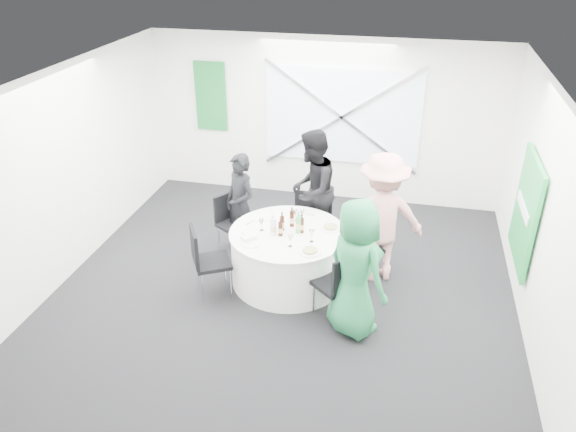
% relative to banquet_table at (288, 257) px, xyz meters
% --- Properties ---
extents(floor, '(6.00, 6.00, 0.00)m').
position_rel_banquet_table_xyz_m(floor, '(0.00, -0.20, -0.38)').
color(floor, black).
rests_on(floor, ground).
extents(ceiling, '(6.00, 6.00, 0.00)m').
position_rel_banquet_table_xyz_m(ceiling, '(0.00, -0.20, 2.42)').
color(ceiling, white).
rests_on(ceiling, wall_back).
extents(wall_back, '(6.00, 0.00, 6.00)m').
position_rel_banquet_table_xyz_m(wall_back, '(0.00, 2.80, 1.02)').
color(wall_back, white).
rests_on(wall_back, floor).
extents(wall_front, '(6.00, 0.00, 6.00)m').
position_rel_banquet_table_xyz_m(wall_front, '(0.00, -3.20, 1.02)').
color(wall_front, white).
rests_on(wall_front, floor).
extents(wall_left, '(0.00, 6.00, 6.00)m').
position_rel_banquet_table_xyz_m(wall_left, '(-3.00, -0.20, 1.02)').
color(wall_left, white).
rests_on(wall_left, floor).
extents(wall_right, '(0.00, 6.00, 6.00)m').
position_rel_banquet_table_xyz_m(wall_right, '(3.00, -0.20, 1.02)').
color(wall_right, white).
rests_on(wall_right, floor).
extents(window_panel, '(2.60, 0.03, 1.60)m').
position_rel_banquet_table_xyz_m(window_panel, '(0.30, 2.76, 1.12)').
color(window_panel, silver).
rests_on(window_panel, wall_back).
extents(window_brace_a, '(2.63, 0.05, 1.84)m').
position_rel_banquet_table_xyz_m(window_brace_a, '(0.30, 2.72, 1.12)').
color(window_brace_a, silver).
rests_on(window_brace_a, window_panel).
extents(window_brace_b, '(2.63, 0.05, 1.84)m').
position_rel_banquet_table_xyz_m(window_brace_b, '(0.30, 2.72, 1.12)').
color(window_brace_b, silver).
rests_on(window_brace_b, window_panel).
extents(green_banner, '(0.55, 0.04, 1.20)m').
position_rel_banquet_table_xyz_m(green_banner, '(-2.00, 2.75, 1.32)').
color(green_banner, '#15692A').
rests_on(green_banner, wall_back).
extents(green_sign, '(0.05, 1.20, 1.40)m').
position_rel_banquet_table_xyz_m(green_sign, '(2.94, 0.40, 0.82)').
color(green_sign, green).
rests_on(green_sign, wall_right).
extents(banquet_table, '(1.56, 1.56, 0.76)m').
position_rel_banquet_table_xyz_m(banquet_table, '(0.00, 0.00, 0.00)').
color(banquet_table, white).
rests_on(banquet_table, floor).
extents(chair_back, '(0.39, 0.40, 0.83)m').
position_rel_banquet_table_xyz_m(chair_back, '(0.03, 1.04, 0.10)').
color(chair_back, black).
rests_on(chair_back, floor).
extents(chair_back_left, '(0.54, 0.54, 0.86)m').
position_rel_banquet_table_xyz_m(chair_back_left, '(-1.04, 0.66, 0.12)').
color(chair_back_left, black).
rests_on(chair_back_left, floor).
extents(chair_back_right, '(0.55, 0.55, 0.93)m').
position_rel_banquet_table_xyz_m(chair_back_right, '(1.14, 0.46, 0.16)').
color(chair_back_right, black).
rests_on(chair_back_right, floor).
extents(chair_front_right, '(0.61, 0.60, 0.94)m').
position_rel_banquet_table_xyz_m(chair_front_right, '(0.78, -0.69, 0.17)').
color(chair_front_right, black).
rests_on(chair_front_right, floor).
extents(chair_front_left, '(0.62, 0.62, 0.99)m').
position_rel_banquet_table_xyz_m(chair_front_left, '(-0.97, -0.56, 0.20)').
color(chair_front_left, black).
rests_on(chair_front_left, floor).
extents(person_man_back_left, '(0.67, 0.63, 1.53)m').
position_rel_banquet_table_xyz_m(person_man_back_left, '(-0.85, 0.63, 0.39)').
color(person_man_back_left, black).
rests_on(person_man_back_left, floor).
extents(person_man_back, '(0.58, 0.93, 1.82)m').
position_rel_banquet_table_xyz_m(person_man_back, '(0.12, 1.04, 0.53)').
color(person_man_back, black).
rests_on(person_man_back, floor).
extents(person_woman_pink, '(1.29, 0.89, 1.82)m').
position_rel_banquet_table_xyz_m(person_woman_pink, '(1.19, 0.39, 0.53)').
color(person_woman_pink, pink).
rests_on(person_woman_pink, floor).
extents(person_woman_green, '(1.00, 0.96, 1.73)m').
position_rel_banquet_table_xyz_m(person_woman_green, '(0.99, -0.84, 0.48)').
color(person_woman_green, '#217C47').
rests_on(person_woman_green, floor).
extents(plate_back, '(0.27, 0.27, 0.01)m').
position_rel_banquet_table_xyz_m(plate_back, '(-0.02, 0.54, 0.39)').
color(plate_back, white).
rests_on(plate_back, banquet_table).
extents(plate_back_left, '(0.29, 0.29, 0.01)m').
position_rel_banquet_table_xyz_m(plate_back_left, '(-0.46, 0.33, 0.39)').
color(plate_back_left, white).
rests_on(plate_back_left, banquet_table).
extents(plate_back_right, '(0.28, 0.28, 0.04)m').
position_rel_banquet_table_xyz_m(plate_back_right, '(0.53, 0.22, 0.40)').
color(plate_back_right, white).
rests_on(plate_back_right, banquet_table).
extents(plate_front_right, '(0.28, 0.28, 0.04)m').
position_rel_banquet_table_xyz_m(plate_front_right, '(0.38, -0.43, 0.40)').
color(plate_front_right, white).
rests_on(plate_front_right, banquet_table).
extents(plate_front_left, '(0.27, 0.27, 0.01)m').
position_rel_banquet_table_xyz_m(plate_front_left, '(-0.40, -0.39, 0.39)').
color(plate_front_left, white).
rests_on(plate_front_left, banquet_table).
extents(napkin, '(0.22, 0.22, 0.05)m').
position_rel_banquet_table_xyz_m(napkin, '(-0.45, -0.32, 0.42)').
color(napkin, white).
rests_on(napkin, plate_front_left).
extents(beer_bottle_a, '(0.06, 0.06, 0.26)m').
position_rel_banquet_table_xyz_m(beer_bottle_a, '(-0.09, 0.03, 0.48)').
color(beer_bottle_a, '#3C180B').
rests_on(beer_bottle_a, banquet_table).
extents(beer_bottle_b, '(0.06, 0.06, 0.28)m').
position_rel_banquet_table_xyz_m(beer_bottle_b, '(0.01, 0.17, 0.49)').
color(beer_bottle_b, '#3C180B').
rests_on(beer_bottle_b, banquet_table).
extents(beer_bottle_c, '(0.06, 0.06, 0.27)m').
position_rel_banquet_table_xyz_m(beer_bottle_c, '(0.18, 0.03, 0.48)').
color(beer_bottle_c, '#3C180B').
rests_on(beer_bottle_c, banquet_table).
extents(beer_bottle_d, '(0.06, 0.06, 0.26)m').
position_rel_banquet_table_xyz_m(beer_bottle_d, '(-0.08, -0.11, 0.48)').
color(beer_bottle_d, '#3C180B').
rests_on(beer_bottle_d, banquet_table).
extents(green_water_bottle, '(0.08, 0.08, 0.31)m').
position_rel_banquet_table_xyz_m(green_water_bottle, '(0.14, 0.02, 0.50)').
color(green_water_bottle, '#41AA59').
rests_on(green_water_bottle, banquet_table).
extents(clear_water_bottle, '(0.08, 0.08, 0.29)m').
position_rel_banquet_table_xyz_m(clear_water_bottle, '(-0.17, -0.10, 0.49)').
color(clear_water_bottle, silver).
rests_on(clear_water_bottle, banquet_table).
extents(wine_glass_a, '(0.07, 0.07, 0.17)m').
position_rel_banquet_table_xyz_m(wine_glass_a, '(0.11, -0.35, 0.50)').
color(wine_glass_a, white).
rests_on(wine_glass_a, banquet_table).
extents(wine_glass_b, '(0.07, 0.07, 0.17)m').
position_rel_banquet_table_xyz_m(wine_glass_b, '(-0.35, -0.03, 0.50)').
color(wine_glass_b, white).
rests_on(wine_glass_b, banquet_table).
extents(wine_glass_c, '(0.07, 0.07, 0.17)m').
position_rel_banquet_table_xyz_m(wine_glass_c, '(0.12, 0.35, 0.50)').
color(wine_glass_c, white).
rests_on(wine_glass_c, banquet_table).
extents(wine_glass_d, '(0.07, 0.07, 0.17)m').
position_rel_banquet_table_xyz_m(wine_glass_d, '(0.35, -0.18, 0.50)').
color(wine_glass_d, white).
rests_on(wine_glass_d, banquet_table).
extents(wine_glass_e, '(0.07, 0.07, 0.17)m').
position_rel_banquet_table_xyz_m(wine_glass_e, '(0.03, 0.34, 0.50)').
color(wine_glass_e, white).
rests_on(wine_glass_e, banquet_table).
extents(fork_a, '(0.11, 0.12, 0.01)m').
position_rel_banquet_table_xyz_m(fork_a, '(-0.53, -0.22, 0.38)').
color(fork_a, silver).
rests_on(fork_a, banquet_table).
extents(knife_a, '(0.12, 0.12, 0.01)m').
position_rel_banquet_table_xyz_m(knife_a, '(-0.28, -0.51, 0.38)').
color(knife_a, silver).
rests_on(knife_a, banquet_table).
extents(fork_b, '(0.15, 0.02, 0.01)m').
position_rel_banquet_table_xyz_m(fork_b, '(0.18, 0.55, 0.38)').
color(fork_b, silver).
rests_on(fork_b, banquet_table).
extents(knife_b, '(0.15, 0.02, 0.01)m').
position_rel_banquet_table_xyz_m(knife_b, '(-0.17, 0.55, 0.38)').
color(knife_b, silver).
rests_on(knife_b, banquet_table).
extents(fork_c, '(0.10, 0.13, 0.01)m').
position_rel_banquet_table_xyz_m(fork_c, '(-0.36, 0.45, 0.38)').
color(fork_c, silver).
rests_on(fork_c, banquet_table).
extents(knife_c, '(0.09, 0.14, 0.01)m').
position_rel_banquet_table_xyz_m(knife_c, '(-0.56, 0.12, 0.38)').
color(knife_c, silver).
rests_on(knife_c, banquet_table).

